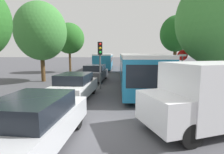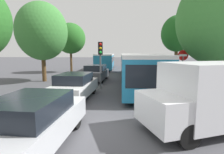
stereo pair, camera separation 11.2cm
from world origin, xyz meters
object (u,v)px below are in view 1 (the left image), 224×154
at_px(queued_car_white, 75,86).
at_px(white_van, 218,93).
at_px(queued_car_silver, 34,123).
at_px(traffic_light, 100,55).
at_px(tree_right_near, 218,19).
at_px(articulated_bus, 134,65).
at_px(tree_right_mid, 176,34).
at_px(queued_car_graphite, 95,73).
at_px(tree_left_mid, 41,31).
at_px(tree_left_far, 69,38).
at_px(direction_sign_post, 197,54).
at_px(city_bus_rear, 104,60).
at_px(no_entry_sign, 182,64).

relative_size(queued_car_white, white_van, 0.81).
height_order(queued_car_silver, queued_car_white, queued_car_silver).
bearing_deg(traffic_light, white_van, 27.56).
relative_size(queued_car_white, tree_right_near, 0.57).
bearing_deg(articulated_bus, tree_right_mid, 128.99).
height_order(queued_car_graphite, traffic_light, traffic_light).
distance_m(tree_left_mid, tree_left_far, 7.67).
xyz_separation_m(white_van, direction_sign_post, (2.49, 7.63, 1.33)).
distance_m(queued_car_silver, tree_left_mid, 12.84).
height_order(white_van, tree_right_near, tree_right_near).
relative_size(articulated_bus, tree_right_mid, 2.50).
relative_size(city_bus_rear, tree_right_near, 1.50).
relative_size(traffic_light, tree_left_far, 0.52).
distance_m(no_entry_sign, tree_left_mid, 12.19).
relative_size(queued_car_graphite, traffic_light, 1.32).
xyz_separation_m(direction_sign_post, tree_right_mid, (0.44, 6.73, 2.19)).
xyz_separation_m(articulated_bus, tree_right_mid, (4.97, 4.03, 3.30)).
relative_size(queued_car_silver, queued_car_white, 1.01).
xyz_separation_m(city_bus_rear, direction_sign_post, (8.42, -15.38, 1.16)).
height_order(queued_car_white, traffic_light, traffic_light).
distance_m(queued_car_graphite, direction_sign_post, 8.79).
xyz_separation_m(articulated_bus, tree_left_mid, (-8.44, -0.64, 3.07)).
height_order(queued_car_silver, tree_left_far, tree_left_far).
bearing_deg(queued_car_silver, articulated_bus, -13.37).
bearing_deg(traffic_light, articulated_bus, 135.22).
relative_size(articulated_bus, queued_car_white, 3.92).
bearing_deg(queued_car_graphite, tree_right_near, -115.20).
bearing_deg(queued_car_graphite, tree_left_mid, 100.32).
relative_size(articulated_bus, city_bus_rear, 1.49).
xyz_separation_m(queued_car_white, queued_car_graphite, (0.28, 6.53, 0.02)).
height_order(city_bus_rear, no_entry_sign, no_entry_sign).
bearing_deg(tree_right_mid, articulated_bus, -140.93).
bearing_deg(tree_left_far, traffic_light, -64.25).
xyz_separation_m(articulated_bus, direction_sign_post, (4.53, -2.70, 1.11)).
bearing_deg(articulated_bus, traffic_light, -35.37).
height_order(queued_car_graphite, direction_sign_post, direction_sign_post).
height_order(queued_car_silver, direction_sign_post, direction_sign_post).
xyz_separation_m(articulated_bus, city_bus_rear, (-3.90, 12.68, -0.04)).
bearing_deg(traffic_light, tree_left_mid, -129.74).
relative_size(queued_car_graphite, direction_sign_post, 1.24).
relative_size(articulated_bus, white_van, 3.17).
relative_size(articulated_bus, tree_left_far, 2.59).
xyz_separation_m(queued_car_graphite, tree_right_mid, (8.64, 4.14, 3.99)).
distance_m(traffic_light, direction_sign_post, 7.42).
xyz_separation_m(queued_car_silver, tree_left_far, (-4.33, 18.98, 3.78)).
bearing_deg(direction_sign_post, traffic_light, 4.00).
bearing_deg(no_entry_sign, city_bus_rear, -158.24).
bearing_deg(white_van, queued_car_silver, -3.90).
bearing_deg(tree_right_near, articulated_bus, 134.76).
distance_m(no_entry_sign, tree_left_far, 15.96).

